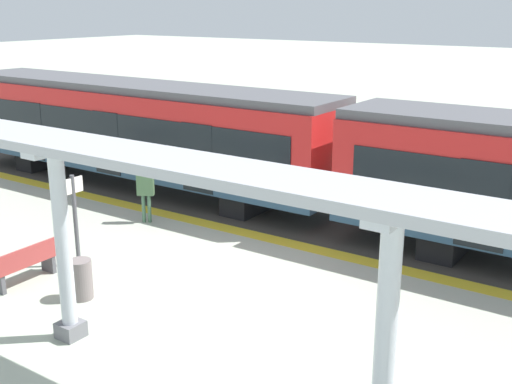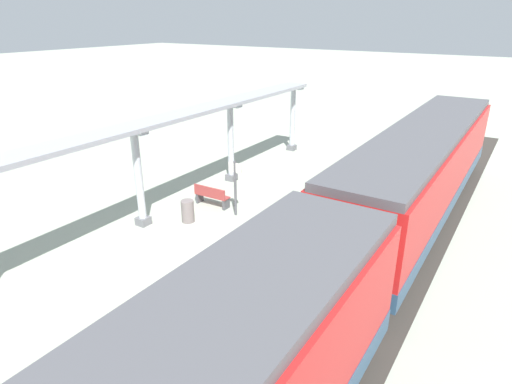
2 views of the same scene
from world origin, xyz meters
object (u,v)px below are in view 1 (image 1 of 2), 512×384
object	(u,v)px
bench_near_end	(25,264)
platform_info_sign	(75,212)
trash_bin	(81,279)
passenger_waiting_near_edge	(145,188)
canopy_pillar_fourth	(385,343)
train_near_carriage	(136,132)
canopy_pillar_third	(63,245)

from	to	relation	value
bench_near_end	platform_info_sign	bearing A→B (deg)	172.69
trash_bin	passenger_waiting_near_edge	size ratio (longest dim) A/B	0.53
canopy_pillar_fourth	train_near_carriage	bearing A→B (deg)	-123.55
platform_info_sign	passenger_waiting_near_edge	world-z (taller)	platform_info_sign
canopy_pillar_fourth	bench_near_end	size ratio (longest dim) A/B	2.38
platform_info_sign	bench_near_end	bearing A→B (deg)	-7.31
platform_info_sign	canopy_pillar_fourth	bearing A→B (deg)	74.57
canopy_pillar_third	canopy_pillar_fourth	distance (m)	6.12
train_near_carriage	trash_bin	bearing A→B (deg)	36.68
train_near_carriage	bench_near_end	distance (m)	8.18
bench_near_end	passenger_waiting_near_edge	world-z (taller)	passenger_waiting_near_edge
canopy_pillar_third	canopy_pillar_fourth	bearing A→B (deg)	90.00
canopy_pillar_third	bench_near_end	size ratio (longest dim) A/B	2.38
trash_bin	passenger_waiting_near_edge	distance (m)	4.97
train_near_carriage	canopy_pillar_fourth	xyz separation A→B (m)	(8.27, 12.47, -0.01)
passenger_waiting_near_edge	platform_info_sign	bearing A→B (deg)	14.85
canopy_pillar_fourth	passenger_waiting_near_edge	xyz separation A→B (m)	(-5.59, -9.52, -0.82)
canopy_pillar_third	passenger_waiting_near_edge	bearing A→B (deg)	-148.66
trash_bin	passenger_waiting_near_edge	world-z (taller)	passenger_waiting_near_edge
bench_near_end	trash_bin	distance (m)	1.63
canopy_pillar_fourth	trash_bin	world-z (taller)	canopy_pillar_fourth
platform_info_sign	passenger_waiting_near_edge	bearing A→B (deg)	-165.15
canopy_pillar_third	passenger_waiting_near_edge	distance (m)	6.60
bench_near_end	passenger_waiting_near_edge	distance (m)	4.61
bench_near_end	canopy_pillar_third	bearing A→B (deg)	68.60
canopy_pillar_fourth	bench_near_end	xyz separation A→B (m)	(-1.07, -8.85, -1.39)
train_near_carriage	canopy_pillar_third	world-z (taller)	canopy_pillar_third
train_near_carriage	canopy_pillar_third	xyz separation A→B (m)	(8.27, 6.35, -0.01)
canopy_pillar_fourth	passenger_waiting_near_edge	size ratio (longest dim) A/B	2.24
canopy_pillar_fourth	canopy_pillar_third	bearing A→B (deg)	-90.00
train_near_carriage	platform_info_sign	size ratio (longest dim) A/B	6.76
trash_bin	canopy_pillar_fourth	bearing A→B (deg)	80.38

